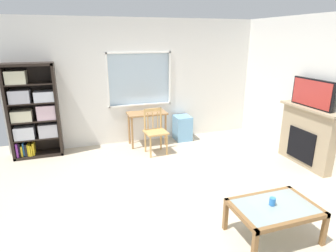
{
  "coord_description": "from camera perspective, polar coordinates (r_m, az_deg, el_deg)",
  "views": [
    {
      "loc": [
        -1.31,
        -3.43,
        2.26
      ],
      "look_at": [
        -0.01,
        0.5,
        0.95
      ],
      "focal_mm": 30.37,
      "sensor_mm": 36.0,
      "label": 1
    }
  ],
  "objects": [
    {
      "name": "ground",
      "position": [
        4.32,
        2.26,
        -14.17
      ],
      "size": [
        6.31,
        6.17,
        0.02
      ],
      "primitive_type": "cube",
      "color": "beige"
    },
    {
      "name": "desk_under_window",
      "position": [
        6.07,
        -4.24,
        1.5
      ],
      "size": [
        0.83,
        0.43,
        0.72
      ],
      "color": "#A37547",
      "rests_on": "ground"
    },
    {
      "name": "fireplace",
      "position": [
        5.68,
        26.01,
        -1.87
      ],
      "size": [
        0.26,
        1.23,
        1.08
      ],
      "color": "tan",
      "rests_on": "ground"
    },
    {
      "name": "bookshelf",
      "position": [
        5.99,
        -25.52,
        2.58
      ],
      "size": [
        0.9,
        0.38,
        1.8
      ],
      "color": "black",
      "rests_on": "ground"
    },
    {
      "name": "coffee_table",
      "position": [
        3.6,
        20.59,
        -15.55
      ],
      "size": [
        0.96,
        0.64,
        0.42
      ],
      "color": "#8C9E99",
      "rests_on": "ground"
    },
    {
      "name": "wooden_chair",
      "position": [
        5.64,
        -2.6,
        -1.01
      ],
      "size": [
        0.45,
        0.43,
        0.9
      ],
      "color": "tan",
      "rests_on": "ground"
    },
    {
      "name": "wall_back_with_window",
      "position": [
        6.23,
        -6.04,
        8.69
      ],
      "size": [
        5.31,
        0.15,
        2.63
      ],
      "color": "silver",
      "rests_on": "ground"
    },
    {
      "name": "sippy_cup",
      "position": [
        3.55,
        20.21,
        -14.02
      ],
      "size": [
        0.07,
        0.07,
        0.09
      ],
      "primitive_type": "cylinder",
      "color": "#337FD6",
      "rests_on": "coffee_table"
    },
    {
      "name": "plastic_drawer_unit",
      "position": [
        6.45,
        2.91,
        -0.38
      ],
      "size": [
        0.35,
        0.4,
        0.55
      ],
      "primitive_type": "cube",
      "color": "#72ADDB",
      "rests_on": "ground"
    },
    {
      "name": "tv",
      "position": [
        5.48,
        26.96,
        5.87
      ],
      "size": [
        0.06,
        0.87,
        0.49
      ],
      "color": "black",
      "rests_on": "fireplace"
    }
  ]
}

